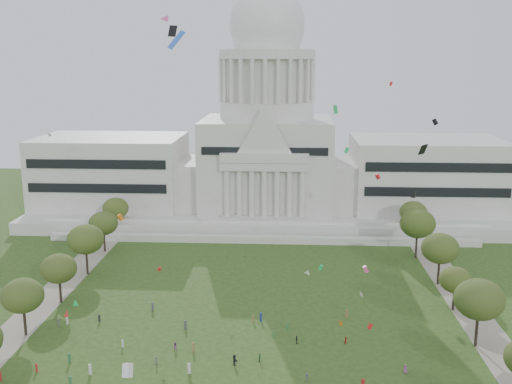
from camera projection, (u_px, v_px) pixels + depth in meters
name	position (u px, v px, depth m)	size (l,w,h in m)	color
capitol	(267.00, 154.00, 207.32)	(160.00, 64.50, 91.30)	silver
path_left	(38.00, 309.00, 133.24)	(8.00, 160.00, 0.04)	gray
path_right	(476.00, 319.00, 128.22)	(8.00, 160.00, 0.04)	gray
row_tree_l_2	(23.00, 296.00, 118.86)	(8.42, 8.42, 11.97)	black
row_tree_r_2	(479.00, 299.00, 114.07)	(9.55, 9.55, 13.58)	black
row_tree_l_3	(59.00, 269.00, 135.07)	(8.12, 8.12, 11.55)	black
row_tree_r_3	(455.00, 280.00, 131.23)	(7.01, 7.01, 9.98)	black
row_tree_l_4	(86.00, 239.00, 152.84)	(9.29, 9.29, 13.21)	black
row_tree_r_4	(440.00, 248.00, 145.89)	(9.19, 9.19, 13.06)	black
row_tree_l_5	(103.00, 223.00, 171.22)	(8.33, 8.33, 11.85)	black
row_tree_r_5	(418.00, 224.00, 165.45)	(9.82, 9.82, 13.96)	black
row_tree_l_6	(116.00, 208.00, 189.01)	(8.19, 8.19, 11.64)	black
row_tree_r_6	(413.00, 212.00, 183.11)	(8.42, 8.42, 11.97)	black
person_0	(405.00, 369.00, 106.00)	(0.80, 0.52, 1.64)	#994C8C
person_2	(346.00, 340.00, 116.87)	(0.74, 0.45, 1.51)	#B21E1E
person_3	(307.00, 378.00, 103.18)	(1.03, 0.53, 1.60)	#4C4C51
person_4	(260.00, 357.00, 110.09)	(0.97, 0.53, 1.66)	#33723F
person_5	(235.00, 360.00, 108.79)	(1.89, 0.75, 2.04)	#26262B
person_8	(175.00, 346.00, 114.28)	(0.82, 0.51, 1.69)	#994C8C
person_10	(297.00, 340.00, 117.05)	(0.96, 0.53, 1.64)	#26262B
distant_crowd	(171.00, 347.00, 113.70)	(62.94, 36.94, 1.94)	#B21E1E
kite_swarm	(273.00, 228.00, 99.42)	(90.70, 107.69, 64.44)	red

